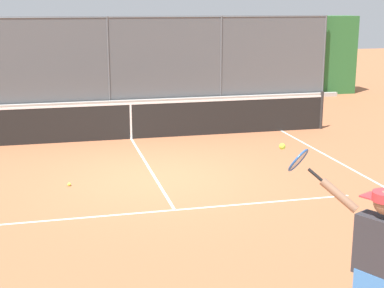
% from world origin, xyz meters
% --- Properties ---
extents(ground_plane, '(60.00, 60.00, 0.00)m').
position_xyz_m(ground_plane, '(0.00, 0.00, 0.00)').
color(ground_plane, '#A8603D').
extents(court_line_markings, '(8.47, 10.04, 0.01)m').
position_xyz_m(court_line_markings, '(0.00, 2.18, 0.00)').
color(court_line_markings, white).
rests_on(court_line_markings, ground).
extents(fence_backdrop, '(19.25, 1.37, 3.03)m').
position_xyz_m(fence_backdrop, '(0.00, -9.76, 1.49)').
color(fence_backdrop, '#565B60').
rests_on(fence_backdrop, ground).
extents(tennis_net, '(10.88, 0.09, 1.07)m').
position_xyz_m(tennis_net, '(0.00, -3.64, 0.49)').
color(tennis_net, '#2D2D2D').
rests_on(tennis_net, ground).
extents(tennis_player, '(0.95, 1.20, 2.07)m').
position_xyz_m(tennis_player, '(-1.01, 6.53, 1.06)').
color(tennis_player, silver).
rests_on(tennis_player, ground).
extents(tennis_ball_near_net, '(0.07, 0.07, 0.07)m').
position_xyz_m(tennis_ball_near_net, '(1.72, 0.06, 0.03)').
color(tennis_ball_near_net, '#D6E042').
rests_on(tennis_ball_near_net, ground).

